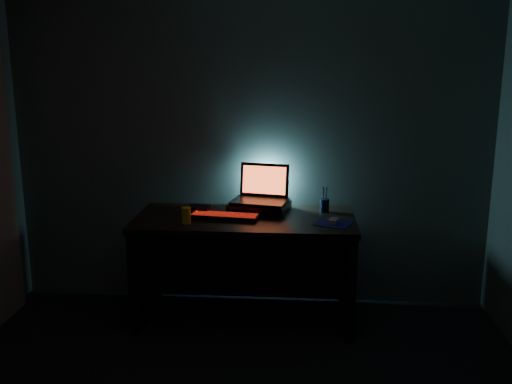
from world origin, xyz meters
TOP-DOWN VIEW (x-y plane):
  - room at (0.00, 0.00)m, footprint 3.50×4.00m
  - desk at (0.00, 1.67)m, footprint 1.50×0.70m
  - riser at (0.09, 1.80)m, footprint 0.45×0.37m
  - laptop at (0.10, 1.85)m, footprint 0.42×0.35m
  - keyboard at (-0.13, 1.59)m, footprint 0.48×0.21m
  - mousepad at (0.59, 1.51)m, footprint 0.28×0.26m
  - mouse at (0.59, 1.51)m, footprint 0.08×0.10m
  - pen_cup at (0.55, 1.79)m, footprint 0.07×0.07m
  - juice_glass at (-0.37, 1.44)m, footprint 0.08×0.08m
  - router at (-0.33, 1.71)m, footprint 0.15×0.13m

SIDE VIEW (x-z plane):
  - desk at x=0.00m, z-range 0.12..0.87m
  - mousepad at x=0.59m, z-range 0.75..0.75m
  - keyboard at x=-0.13m, z-range 0.75..0.78m
  - mouse at x=0.59m, z-range 0.75..0.78m
  - router at x=-0.33m, z-range 0.75..0.80m
  - riser at x=0.09m, z-range 0.75..0.81m
  - pen_cup at x=0.55m, z-range 0.75..0.84m
  - juice_glass at x=-0.37m, z-range 0.75..0.86m
  - laptop at x=0.10m, z-range 0.74..1.00m
  - room at x=0.00m, z-range 0.00..2.50m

